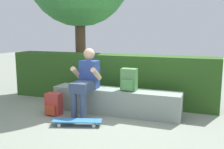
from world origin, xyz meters
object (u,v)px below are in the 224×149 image
(person_skater, at_px, (86,79))
(backpack_on_bench, at_px, (129,80))
(skateboard_near_person, at_px, (77,121))
(backpack_on_ground, at_px, (53,104))
(bench_main, at_px, (115,101))

(person_skater, distance_m, backpack_on_bench, 0.78)
(skateboard_near_person, bearing_deg, person_skater, 102.20)
(person_skater, height_order, backpack_on_ground, person_skater)
(bench_main, xyz_separation_m, backpack_on_bench, (0.26, -0.01, 0.42))
(backpack_on_bench, xyz_separation_m, backpack_on_ground, (-1.29, -0.47, -0.46))
(person_skater, bearing_deg, backpack_on_ground, -153.01)
(bench_main, distance_m, backpack_on_bench, 0.50)
(bench_main, distance_m, backpack_on_ground, 1.14)
(skateboard_near_person, bearing_deg, bench_main, 66.58)
(backpack_on_bench, height_order, backpack_on_ground, backpack_on_bench)
(backpack_on_bench, bearing_deg, skateboard_near_person, -127.02)
(bench_main, distance_m, person_skater, 0.69)
(backpack_on_bench, relative_size, backpack_on_ground, 1.00)
(backpack_on_ground, bearing_deg, backpack_on_bench, 20.09)
(bench_main, height_order, backpack_on_ground, bench_main)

